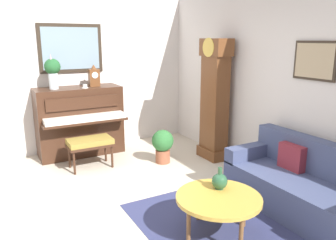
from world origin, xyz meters
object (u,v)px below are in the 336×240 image
Objects in this scene: couch at (305,187)px; mantel_clock at (94,76)px; potted_plant at (163,144)px; piano_bench at (90,143)px; grandfather_clock at (214,103)px; teacup at (85,87)px; piano at (80,121)px; green_jug at (220,181)px; coffee_table at (219,199)px; flower_vase at (53,70)px.

couch is 5.00× the size of mantel_clock.
mantel_clock is 0.68× the size of potted_plant.
piano_bench is 0.34× the size of grandfather_clock.
teacup is at bearing -152.42° from couch.
piano_bench is 1.84× the size of mantel_clock.
piano is 12.41× the size of teacup.
green_jug is (1.80, -1.26, -0.43)m from grandfather_clock.
grandfather_clock is 2.24m from green_jug.
potted_plant is at bearing -162.61° from couch.
piano_bench reaches higher than coffee_table.
piano is 1.56m from potted_plant.
coffee_table is 7.59× the size of teacup.
teacup is (-1.18, -1.85, 0.26)m from grandfather_clock.
grandfather_clock is 2.73m from flower_vase.
couch is 3.28× the size of flower_vase.
potted_plant is (1.10, 1.07, -0.28)m from piano.
grandfather_clock is at bearing 60.76° from flower_vase.
piano_bench is at bearing -162.95° from green_jug.
grandfather_clock is at bearing 144.67° from coffee_table.
potted_plant reaches higher than coffee_table.
piano is at bearing -145.91° from teacup.
flower_vase is 3.44m from green_jug.
piano is 1.64× the size of coffee_table.
flower_vase is (-1.31, -2.34, 0.55)m from grandfather_clock.
piano is at bearing 90.24° from flower_vase.
piano is 0.71× the size of grandfather_clock.
couch reaches higher than piano_bench.
green_jug is 0.43× the size of potted_plant.
grandfather_clock is 3.62× the size of potted_plant.
grandfather_clock reaches higher than coffee_table.
piano is 3.79× the size of mantel_clock.
couch is 4.16m from flower_vase.
grandfather_clock reaches higher than green_jug.
piano is at bearing -167.64° from green_jug.
grandfather_clock reaches higher than flower_vase.
grandfather_clock reaches higher than potted_plant.
mantel_clock reaches higher than piano_bench.
potted_plant is at bearing 166.94° from coffee_table.
teacup reaches higher than piano_bench.
potted_plant is (0.36, 1.11, -0.08)m from piano_bench.
potted_plant is at bearing 52.91° from flower_vase.
green_jug reaches higher than potted_plant.
piano reaches higher than potted_plant.
flower_vase is 1.04× the size of potted_plant.
potted_plant is (-0.21, -0.88, -0.64)m from grandfather_clock.
potted_plant is at bearing 71.99° from piano_bench.
teacup reaches higher than potted_plant.
green_jug is at bearing 12.36° from piano.
coffee_table is (-0.10, -1.20, 0.10)m from couch.
mantel_clock is 0.66× the size of flower_vase.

